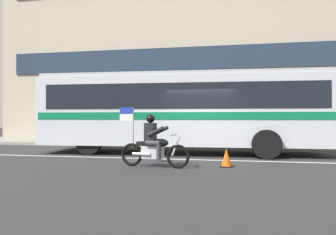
# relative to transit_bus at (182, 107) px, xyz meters

# --- Properties ---
(ground_plane) EXTENTS (60.00, 60.00, 0.00)m
(ground_plane) POSITION_rel_transit_bus_xyz_m (0.81, -1.19, -1.88)
(ground_plane) COLOR #2B2B2D
(sidewalk_curb) EXTENTS (28.00, 3.80, 0.15)m
(sidewalk_curb) POSITION_rel_transit_bus_xyz_m (0.81, 3.91, -1.81)
(sidewalk_curb) COLOR gray
(sidewalk_curb) RESTS_ON ground_plane
(lane_center_stripe) EXTENTS (26.60, 0.14, 0.01)m
(lane_center_stripe) POSITION_rel_transit_bus_xyz_m (0.81, -1.79, -1.88)
(lane_center_stripe) COLOR silver
(lane_center_stripe) RESTS_ON ground_plane
(office_building_facade) EXTENTS (28.00, 0.89, 14.52)m
(office_building_facade) POSITION_rel_transit_bus_xyz_m (0.81, 6.20, 5.39)
(office_building_facade) COLOR #B2A893
(office_building_facade) RESTS_ON ground_plane
(transit_bus) EXTENTS (11.54, 3.03, 3.22)m
(transit_bus) POSITION_rel_transit_bus_xyz_m (0.00, 0.00, 0.00)
(transit_bus) COLOR silver
(transit_bus) RESTS_ON ground_plane
(motorcycle_with_rider) EXTENTS (2.18, 0.67, 1.78)m
(motorcycle_with_rider) POSITION_rel_transit_bus_xyz_m (-0.42, -3.50, -1.22)
(motorcycle_with_rider) COLOR black
(motorcycle_with_rider) RESTS_ON ground_plane
(fire_hydrant) EXTENTS (0.22, 0.30, 0.75)m
(fire_hydrant) POSITION_rel_transit_bus_xyz_m (1.20, 2.74, -1.36)
(fire_hydrant) COLOR gold
(fire_hydrant) RESTS_ON sidewalk_curb
(traffic_cone) EXTENTS (0.36, 0.36, 0.55)m
(traffic_cone) POSITION_rel_transit_bus_xyz_m (1.71, -3.08, -1.63)
(traffic_cone) COLOR #EA590F
(traffic_cone) RESTS_ON ground_plane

